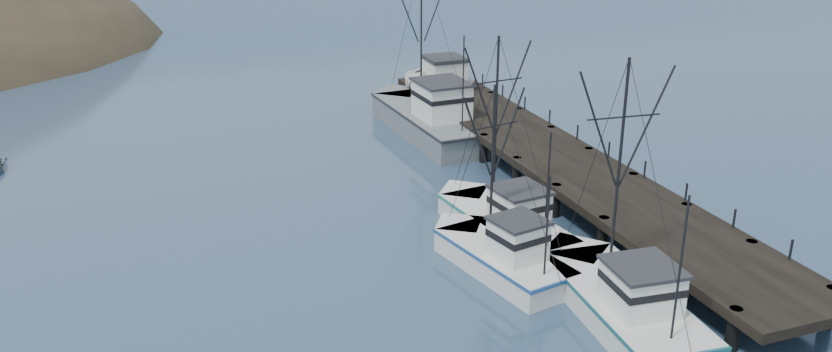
{
  "coord_description": "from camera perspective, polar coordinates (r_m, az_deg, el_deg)",
  "views": [
    {
      "loc": [
        -11.22,
        -27.02,
        19.06
      ],
      "look_at": [
        3.8,
        13.84,
        2.5
      ],
      "focal_mm": 35.0,
      "sensor_mm": 36.0,
      "label": 1
    }
  ],
  "objects": [
    {
      "name": "trawler_far",
      "position": [
        45.08,
        6.1,
        -3.17
      ],
      "size": [
        4.72,
        11.07,
        11.29
      ],
      "color": "silver",
      "rests_on": "ground"
    },
    {
      "name": "trawler_near",
      "position": [
        38.29,
        14.12,
        -8.32
      ],
      "size": [
        4.75,
        12.0,
        12.01
      ],
      "color": "silver",
      "rests_on": "ground"
    },
    {
      "name": "trawler_mid",
      "position": [
        41.23,
        5.91,
        -5.55
      ],
      "size": [
        4.84,
        9.72,
        9.79
      ],
      "color": "silver",
      "rests_on": "ground"
    },
    {
      "name": "work_vessel",
      "position": [
        62.06,
        0.94,
        4.13
      ],
      "size": [
        5.46,
        16.07,
        13.36
      ],
      "color": "slate",
      "rests_on": "ground"
    },
    {
      "name": "pier",
      "position": [
        52.8,
        9.63,
        1.32
      ],
      "size": [
        6.0,
        44.0,
        2.0
      ],
      "color": "black",
      "rests_on": "ground"
    },
    {
      "name": "pickup_truck",
      "position": [
        67.73,
        1.66,
        6.93
      ],
      "size": [
        6.3,
        4.42,
        1.6
      ],
      "primitive_type": "imported",
      "rotation": [
        0.0,
        0.0,
        1.23
      ],
      "color": "white",
      "rests_on": "pier"
    },
    {
      "name": "pier_shed",
      "position": [
        66.58,
        2.03,
        7.23
      ],
      "size": [
        3.0,
        3.2,
        2.8
      ],
      "color": "silver",
      "rests_on": "pier"
    },
    {
      "name": "ground",
      "position": [
        34.92,
        2.03,
        -12.27
      ],
      "size": [
        400.0,
        400.0,
        0.0
      ],
      "primitive_type": "plane",
      "color": "navy",
      "rests_on": "ground"
    }
  ]
}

